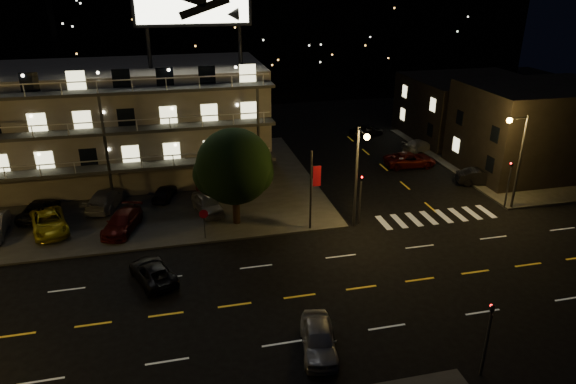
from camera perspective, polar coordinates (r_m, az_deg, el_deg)
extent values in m
plane|color=black|center=(31.66, -2.28, -11.98)|extent=(140.00, 140.00, 0.00)
cube|color=#353532|center=(49.81, -22.98, -0.13)|extent=(44.00, 24.00, 0.15)
cube|color=#353532|center=(60.02, 22.97, 3.68)|extent=(16.00, 24.00, 0.15)
cube|color=gray|center=(51.47, -18.81, 7.04)|extent=(28.00, 12.00, 10.00)
cube|color=gray|center=(50.38, -19.59, 12.77)|extent=(28.00, 12.00, 0.50)
cube|color=#353532|center=(45.45, -19.14, 2.48)|extent=(28.00, 1.80, 0.25)
cube|color=#353532|center=(44.50, -19.67, 6.33)|extent=(28.00, 1.80, 0.25)
cube|color=#353532|center=(43.76, -20.24, 10.34)|extent=(28.00, 1.80, 0.25)
cylinder|color=black|center=(47.86, -15.22, 15.22)|extent=(0.36, 0.36, 3.50)
cylinder|color=black|center=(48.31, -5.35, 15.96)|extent=(0.36, 0.36, 3.50)
cube|color=black|center=(47.60, -10.61, 20.12)|extent=(10.20, 0.50, 4.20)
cube|color=white|center=(47.30, -10.59, 20.11)|extent=(9.60, 0.06, 3.60)
cube|color=black|center=(55.86, 25.95, 6.33)|extent=(14.00, 10.00, 8.50)
cube|color=black|center=(65.43, 19.46, 8.84)|extent=(14.00, 12.00, 7.00)
cube|color=black|center=(95.79, -11.01, 19.03)|extent=(120.00, 20.00, 24.00)
cylinder|color=#2D2D30|center=(38.95, 7.58, 1.54)|extent=(0.20, 0.20, 8.00)
cylinder|color=#2D2D30|center=(37.02, 8.32, 6.57)|extent=(0.12, 1.80, 0.12)
sphere|color=#FFB63F|center=(36.33, 8.76, 6.07)|extent=(0.44, 0.44, 0.44)
cylinder|color=#2D2D30|center=(45.65, 24.30, 2.90)|extent=(0.20, 0.20, 8.00)
cylinder|color=#2D2D30|center=(44.13, 24.27, 7.47)|extent=(1.80, 0.12, 0.12)
sphere|color=#FFB63F|center=(43.68, 23.40, 7.33)|extent=(0.44, 0.44, 0.44)
cylinder|color=#2D2D30|center=(40.14, 7.99, -1.22)|extent=(0.14, 0.14, 3.60)
imported|color=black|center=(39.26, 8.17, 1.84)|extent=(0.20, 0.16, 1.00)
sphere|color=#FF0C0C|center=(39.19, 8.22, 1.64)|extent=(0.14, 0.14, 0.14)
cylinder|color=#2D2D30|center=(27.30, 21.13, -15.62)|extent=(0.14, 0.14, 3.60)
imported|color=black|center=(25.99, 21.86, -11.63)|extent=(0.20, 0.16, 1.00)
sphere|color=#FF0C0C|center=(26.12, 21.68, -11.67)|extent=(0.14, 0.14, 0.14)
cylinder|color=#2D2D30|center=(46.23, 23.22, 0.40)|extent=(0.14, 0.14, 3.60)
imported|color=black|center=(45.47, 23.67, 3.07)|extent=(0.16, 0.20, 1.00)
sphere|color=#FF0C0C|center=(45.43, 23.53, 2.94)|extent=(0.14, 0.14, 0.14)
cylinder|color=#2D2D30|center=(38.30, 2.55, 0.05)|extent=(0.16, 0.16, 6.40)
cube|color=#AA0C1E|center=(37.96, 3.24, 1.78)|extent=(0.60, 0.04, 1.60)
cylinder|color=#2D2D30|center=(38.16, -9.26, -3.82)|extent=(0.08, 0.08, 2.20)
cylinder|color=#AA0C1E|center=(37.65, -9.35, -2.43)|extent=(0.91, 0.04, 0.91)
cylinder|color=black|center=(40.03, -5.78, -1.66)|extent=(0.56, 0.56, 2.69)
sphere|color=black|center=(38.74, -5.98, 2.85)|extent=(5.82, 5.82, 5.82)
sphere|color=black|center=(39.27, -7.97, 1.99)|extent=(3.58, 3.58, 3.58)
sphere|color=black|center=(38.65, -4.05, 2.16)|extent=(3.36, 3.36, 3.36)
imported|color=gold|center=(42.77, -25.03, -3.10)|extent=(3.74, 5.63, 1.44)
imported|color=#4E0E0B|center=(40.91, -17.95, -3.17)|extent=(3.35, 5.20, 1.40)
imported|color=gray|center=(42.38, -8.95, -1.28)|extent=(2.67, 4.60, 1.47)
imported|color=black|center=(45.65, -25.95, -1.75)|extent=(3.01, 4.96, 1.29)
imported|color=gray|center=(45.35, -19.58, -0.69)|extent=(3.45, 5.60, 1.52)
imported|color=black|center=(45.54, -13.56, -0.06)|extent=(2.44, 3.84, 1.22)
imported|color=#4E0E0B|center=(45.80, -8.97, 0.46)|extent=(2.17, 3.92, 1.23)
imported|color=black|center=(51.00, 20.70, 1.55)|extent=(4.71, 2.90, 1.47)
imported|color=#4E0E0B|center=(53.74, 13.41, 3.52)|extent=(5.40, 2.76, 1.46)
imported|color=gray|center=(59.00, 14.42, 5.05)|extent=(4.57, 2.96, 1.23)
imported|color=black|center=(63.24, 8.70, 6.81)|extent=(4.38, 2.31, 1.42)
imported|color=gray|center=(27.73, 3.42, -15.94)|extent=(2.49, 4.55, 1.47)
imported|color=black|center=(34.29, -14.80, -8.55)|extent=(3.52, 4.95, 1.25)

